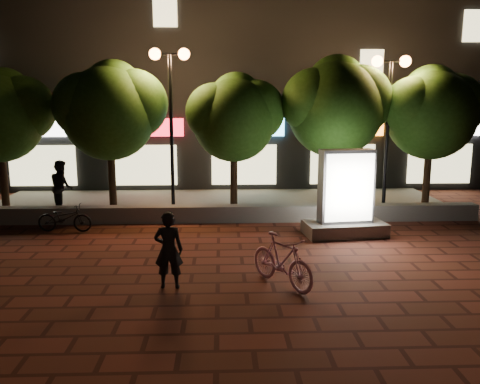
{
  "coord_description": "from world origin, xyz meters",
  "views": [
    {
      "loc": [
        0.09,
        -10.65,
        3.71
      ],
      "look_at": [
        0.56,
        1.5,
        1.4
      ],
      "focal_mm": 36.75,
      "sensor_mm": 36.0,
      "label": 1
    }
  ],
  "objects_px": {
    "tree_right": "(336,103)",
    "scooter_pink": "(282,260)",
    "street_lamp_right": "(390,93)",
    "rider": "(169,250)",
    "tree_far_right": "(433,109)",
    "pedestrian": "(62,187)",
    "scooter_parked": "(65,218)",
    "tree_left": "(111,107)",
    "tree_far_left": "(0,112)",
    "tree_mid": "(235,114)",
    "ad_kiosk": "(345,201)",
    "street_lamp_left": "(170,89)"
  },
  "relations": [
    {
      "from": "tree_right",
      "to": "scooter_pink",
      "type": "xyz_separation_m",
      "value": [
        -2.57,
        -6.77,
        -3.04
      ]
    },
    {
      "from": "street_lamp_right",
      "to": "rider",
      "type": "bearing_deg",
      "value": -134.75
    },
    {
      "from": "rider",
      "to": "tree_far_right",
      "type": "bearing_deg",
      "value": -139.06
    },
    {
      "from": "pedestrian",
      "to": "rider",
      "type": "bearing_deg",
      "value": -176.73
    },
    {
      "from": "scooter_pink",
      "to": "tree_far_right",
      "type": "bearing_deg",
      "value": 14.77
    },
    {
      "from": "scooter_parked",
      "to": "pedestrian",
      "type": "xyz_separation_m",
      "value": [
        -0.71,
        2.09,
        0.53
      ]
    },
    {
      "from": "tree_right",
      "to": "tree_far_right",
      "type": "relative_size",
      "value": 1.06
    },
    {
      "from": "tree_left",
      "to": "tree_far_right",
      "type": "distance_m",
      "value": 10.5
    },
    {
      "from": "tree_far_right",
      "to": "rider",
      "type": "bearing_deg",
      "value": -139.77
    },
    {
      "from": "tree_far_left",
      "to": "rider",
      "type": "xyz_separation_m",
      "value": [
        5.99,
        -6.78,
        -2.51
      ]
    },
    {
      "from": "tree_mid",
      "to": "tree_right",
      "type": "bearing_deg",
      "value": 0.0
    },
    {
      "from": "ad_kiosk",
      "to": "pedestrian",
      "type": "height_order",
      "value": "ad_kiosk"
    },
    {
      "from": "rider",
      "to": "street_lamp_right",
      "type": "bearing_deg",
      "value": -134.04
    },
    {
      "from": "tree_mid",
      "to": "scooter_pink",
      "type": "xyz_separation_m",
      "value": [
        0.74,
        -6.77,
        -2.69
      ]
    },
    {
      "from": "tree_right",
      "to": "tree_mid",
      "type": "bearing_deg",
      "value": -180.0
    },
    {
      "from": "tree_far_left",
      "to": "tree_mid",
      "type": "relative_size",
      "value": 1.03
    },
    {
      "from": "tree_right",
      "to": "scooter_parked",
      "type": "distance_m",
      "value": 9.13
    },
    {
      "from": "tree_far_right",
      "to": "tree_mid",
      "type": "bearing_deg",
      "value": -180.0
    },
    {
      "from": "tree_left",
      "to": "scooter_parked",
      "type": "xyz_separation_m",
      "value": [
        -0.9,
        -2.46,
        -3.04
      ]
    },
    {
      "from": "tree_right",
      "to": "ad_kiosk",
      "type": "distance_m",
      "value": 4.06
    },
    {
      "from": "pedestrian",
      "to": "street_lamp_left",
      "type": "bearing_deg",
      "value": -117.52
    },
    {
      "from": "street_lamp_left",
      "to": "pedestrian",
      "type": "xyz_separation_m",
      "value": [
        -3.55,
        -0.11,
        -3.09
      ]
    },
    {
      "from": "tree_far_right",
      "to": "ad_kiosk",
      "type": "distance_m",
      "value": 5.31
    },
    {
      "from": "ad_kiosk",
      "to": "rider",
      "type": "height_order",
      "value": "ad_kiosk"
    },
    {
      "from": "tree_left",
      "to": "tree_right",
      "type": "bearing_deg",
      "value": 0.0
    },
    {
      "from": "tree_far_left",
      "to": "tree_left",
      "type": "distance_m",
      "value": 3.51
    },
    {
      "from": "tree_far_right",
      "to": "street_lamp_right",
      "type": "height_order",
      "value": "street_lamp_right"
    },
    {
      "from": "tree_right",
      "to": "rider",
      "type": "bearing_deg",
      "value": -125.4
    },
    {
      "from": "tree_right",
      "to": "street_lamp_right",
      "type": "bearing_deg",
      "value": -9.1
    },
    {
      "from": "street_lamp_right",
      "to": "pedestrian",
      "type": "distance_m",
      "value": 10.96
    },
    {
      "from": "tree_right",
      "to": "street_lamp_left",
      "type": "bearing_deg",
      "value": -177.19
    },
    {
      "from": "tree_far_right",
      "to": "scooter_pink",
      "type": "relative_size",
      "value": 2.71
    },
    {
      "from": "scooter_pink",
      "to": "scooter_parked",
      "type": "height_order",
      "value": "scooter_pink"
    },
    {
      "from": "tree_far_left",
      "to": "street_lamp_left",
      "type": "xyz_separation_m",
      "value": [
        5.45,
        -0.26,
        0.74
      ]
    },
    {
      "from": "tree_far_right",
      "to": "ad_kiosk",
      "type": "height_order",
      "value": "tree_far_right"
    },
    {
      "from": "tree_right",
      "to": "scooter_pink",
      "type": "bearing_deg",
      "value": -110.76
    },
    {
      "from": "street_lamp_right",
      "to": "rider",
      "type": "height_order",
      "value": "street_lamp_right"
    },
    {
      "from": "street_lamp_left",
      "to": "rider",
      "type": "relative_size",
      "value": 3.33
    },
    {
      "from": "tree_far_right",
      "to": "street_lamp_right",
      "type": "relative_size",
      "value": 0.96
    },
    {
      "from": "street_lamp_right",
      "to": "scooter_pink",
      "type": "relative_size",
      "value": 2.84
    },
    {
      "from": "street_lamp_right",
      "to": "scooter_parked",
      "type": "bearing_deg",
      "value": -167.41
    },
    {
      "from": "tree_left",
      "to": "scooter_parked",
      "type": "distance_m",
      "value": 4.02
    },
    {
      "from": "tree_mid",
      "to": "scooter_parked",
      "type": "relative_size",
      "value": 2.95
    },
    {
      "from": "ad_kiosk",
      "to": "tree_right",
      "type": "bearing_deg",
      "value": 83.07
    },
    {
      "from": "tree_mid",
      "to": "ad_kiosk",
      "type": "distance_m",
      "value": 4.82
    },
    {
      "from": "scooter_pink",
      "to": "tree_left",
      "type": "bearing_deg",
      "value": 90.16
    },
    {
      "from": "tree_far_left",
      "to": "tree_right",
      "type": "height_order",
      "value": "tree_right"
    },
    {
      "from": "tree_far_right",
      "to": "street_lamp_left",
      "type": "distance_m",
      "value": 8.58
    },
    {
      "from": "tree_left",
      "to": "street_lamp_right",
      "type": "relative_size",
      "value": 0.98
    },
    {
      "from": "ad_kiosk",
      "to": "tree_far_left",
      "type": "bearing_deg",
      "value": 163.47
    }
  ]
}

